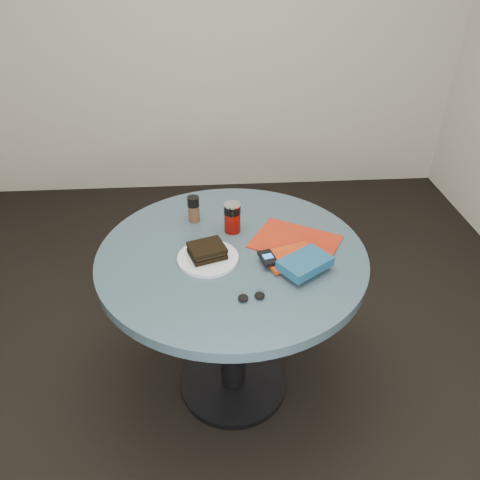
{
  "coord_description": "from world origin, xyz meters",
  "views": [
    {
      "loc": [
        -0.07,
        -1.41,
        1.76
      ],
      "look_at": [
        0.03,
        0.0,
        0.8
      ],
      "focal_mm": 35.0,
      "sensor_mm": 36.0,
      "label": 1
    }
  ],
  "objects": [
    {
      "name": "table",
      "position": [
        0.0,
        0.0,
        0.59
      ],
      "size": [
        1.0,
        1.0,
        0.75
      ],
      "color": "black",
      "rests_on": "ground"
    },
    {
      "name": "soda_can",
      "position": [
        0.01,
        0.14,
        0.81
      ],
      "size": [
        0.07,
        0.07,
        0.12
      ],
      "color": "#720B05",
      "rests_on": "table"
    },
    {
      "name": "headphones",
      "position": [
        0.05,
        -0.27,
        0.76
      ],
      "size": [
        0.09,
        0.05,
        0.02
      ],
      "color": "black",
      "rests_on": "table"
    },
    {
      "name": "magazine",
      "position": [
        0.25,
        0.04,
        0.75
      ],
      "size": [
        0.38,
        0.36,
        0.01
      ],
      "primitive_type": "cube",
      "rotation": [
        0.0,
        0.0,
        -0.53
      ],
      "color": "#9D220E",
      "rests_on": "table"
    },
    {
      "name": "ground",
      "position": [
        0.0,
        0.0,
        0.0
      ],
      "size": [
        4.0,
        4.0,
        0.0
      ],
      "primitive_type": "plane",
      "color": "black",
      "rests_on": "ground"
    },
    {
      "name": "novel",
      "position": [
        0.25,
        -0.14,
        0.79
      ],
      "size": [
        0.21,
        0.19,
        0.03
      ],
      "primitive_type": "cube",
      "rotation": [
        0.0,
        0.0,
        0.61
      ],
      "color": "navy",
      "rests_on": "red_book"
    },
    {
      "name": "plate",
      "position": [
        -0.09,
        -0.05,
        0.76
      ],
      "size": [
        0.25,
        0.25,
        0.01
      ],
      "primitive_type": "cylinder",
      "rotation": [
        0.0,
        0.0,
        -0.14
      ],
      "color": "silver",
      "rests_on": "table"
    },
    {
      "name": "pepper_grinder",
      "position": [
        -0.14,
        0.23,
        0.81
      ],
      "size": [
        0.05,
        0.05,
        0.11
      ],
      "color": "#513522",
      "rests_on": "table"
    },
    {
      "name": "red_book",
      "position": [
        0.21,
        -0.07,
        0.76
      ],
      "size": [
        0.22,
        0.18,
        0.02
      ],
      "primitive_type": "cube",
      "rotation": [
        0.0,
        0.0,
        0.33
      ],
      "color": "#B0330D",
      "rests_on": "magazine"
    },
    {
      "name": "mp3_player",
      "position": [
        0.12,
        -0.09,
        0.78
      ],
      "size": [
        0.07,
        0.1,
        0.02
      ],
      "color": "black",
      "rests_on": "red_book"
    },
    {
      "name": "sandwich",
      "position": [
        -0.09,
        -0.04,
        0.79
      ],
      "size": [
        0.15,
        0.14,
        0.04
      ],
      "color": "black",
      "rests_on": "plate"
    }
  ]
}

